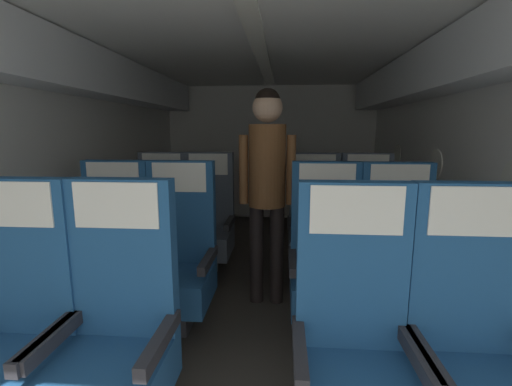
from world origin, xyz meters
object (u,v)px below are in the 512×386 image
(seat_a_right_aisle, at_px, (474,355))
(seat_b_right_aisle, at_px, (397,267))
(seat_c_left_window, at_px, (161,224))
(flight_attendant, at_px, (267,174))
(seat_c_left_aisle, at_px, (208,225))
(seat_c_right_aisle, at_px, (367,228))
(seat_c_right_window, at_px, (314,227))
(seat_b_right_window, at_px, (326,264))
(seat_b_left_aisle, at_px, (179,261))
(seat_b_left_window, at_px, (113,259))
(seat_a_left_window, at_px, (12,335))
(seat_a_left_aisle, at_px, (116,338))
(seat_a_right_window, at_px, (354,352))

(seat_a_right_aisle, xyz_separation_m, seat_b_right_aisle, (-0.01, 0.92, 0.00))
(seat_c_left_window, xyz_separation_m, flight_attendant, (1.04, -0.53, 0.56))
(seat_c_left_aisle, bearing_deg, flight_attendant, -42.78)
(seat_c_right_aisle, bearing_deg, seat_a_right_aisle, -90.10)
(seat_c_right_window, bearing_deg, seat_c_right_aisle, 0.61)
(seat_b_right_window, height_order, seat_c_left_aisle, same)
(seat_b_right_aisle, bearing_deg, seat_c_left_window, 153.95)
(seat_c_left_window, bearing_deg, seat_b_right_aisle, -26.05)
(seat_a_right_aisle, relative_size, seat_b_left_aisle, 1.00)
(seat_c_right_window, bearing_deg, seat_c_left_aisle, 179.61)
(seat_b_right_aisle, bearing_deg, seat_b_right_window, 177.80)
(seat_c_right_window, bearing_deg, seat_b_left_aisle, -136.67)
(seat_b_left_aisle, relative_size, seat_c_right_window, 1.00)
(seat_b_left_window, relative_size, seat_c_right_window, 1.00)
(seat_a_left_window, relative_size, seat_c_left_aisle, 1.00)
(seat_b_left_aisle, xyz_separation_m, seat_c_right_window, (1.00, 0.95, 0.00))
(seat_a_right_aisle, bearing_deg, seat_b_right_aisle, 90.88)
(seat_a_left_aisle, relative_size, seat_c_left_window, 1.00)
(seat_b_right_window, height_order, seat_c_right_window, same)
(seat_a_right_aisle, relative_size, seat_c_right_aisle, 1.00)
(seat_a_left_aisle, xyz_separation_m, seat_b_left_aisle, (0.00, 0.91, 0.00))
(seat_a_left_window, bearing_deg, seat_a_left_aisle, 1.74)
(seat_c_left_aisle, bearing_deg, seat_a_right_aisle, -51.54)
(seat_a_right_window, bearing_deg, seat_c_right_window, 90.12)
(seat_a_left_aisle, bearing_deg, seat_a_right_aisle, 0.02)
(seat_a_right_aisle, distance_m, seat_b_left_aisle, 1.74)
(seat_b_right_window, bearing_deg, seat_b_left_aisle, -178.93)
(flight_attendant, bearing_deg, seat_c_left_aisle, 159.63)
(seat_a_right_aisle, distance_m, seat_b_right_aisle, 0.92)
(seat_c_right_window, bearing_deg, seat_a_left_aisle, -118.36)
(seat_a_right_window, relative_size, seat_c_right_window, 1.00)
(flight_attendant, bearing_deg, seat_c_left_window, 175.29)
(seat_a_left_aisle, height_order, seat_a_right_window, same)
(seat_a_left_window, xyz_separation_m, seat_a_left_aisle, (0.46, 0.01, 0.00))
(seat_b_left_window, bearing_deg, flight_attendant, 20.91)
(seat_a_right_window, height_order, seat_b_right_window, same)
(seat_a_right_window, distance_m, seat_b_left_aisle, 1.37)
(seat_c_left_aisle, bearing_deg, seat_b_left_window, -116.14)
(seat_a_left_aisle, distance_m, seat_c_left_aisle, 1.87)
(seat_a_left_window, bearing_deg, seat_c_left_window, 89.69)
(seat_a_right_aisle, height_order, seat_b_left_window, same)
(seat_b_left_aisle, xyz_separation_m, seat_b_right_aisle, (1.47, 0.00, 0.00))
(seat_a_left_window, height_order, seat_c_right_aisle, same)
(seat_b_right_aisle, distance_m, flight_attendant, 1.12)
(seat_b_right_window, bearing_deg, seat_b_right_aisle, -2.20)
(seat_c_left_aisle, height_order, flight_attendant, flight_attendant)
(seat_c_right_window, bearing_deg, seat_b_right_aisle, -63.93)
(seat_a_right_window, relative_size, seat_b_right_window, 1.00)
(seat_a_right_aisle, bearing_deg, seat_a_right_window, -178.37)
(seat_b_left_window, bearing_deg, seat_b_left_aisle, -0.25)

